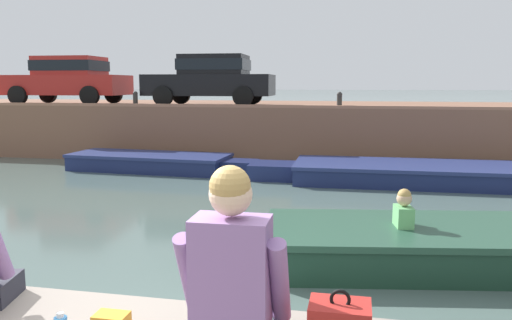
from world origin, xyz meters
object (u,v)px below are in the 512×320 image
at_px(car_leftmost_red, 68,78).
at_px(mooring_bollard_mid, 339,99).
at_px(boat_moored_west_navy, 156,162).
at_px(boat_moored_central_navy, 407,173).
at_px(mooring_bollard_west, 135,98).
at_px(person_seated_right, 234,286).
at_px(car_left_inner_black, 212,78).
at_px(motorboat_passing, 440,246).

xyz_separation_m(car_leftmost_red, mooring_bollard_mid, (8.89, -1.14, -0.61)).
xyz_separation_m(boat_moored_west_navy, boat_moored_central_navy, (6.40, -0.42, 0.01)).
distance_m(mooring_bollard_west, person_seated_right, 13.16).
bearing_deg(boat_moored_west_navy, mooring_bollard_mid, 18.58).
bearing_deg(mooring_bollard_west, person_seated_right, -63.06).
xyz_separation_m(car_left_inner_black, person_seated_right, (3.93, -12.87, -1.15)).
distance_m(boat_moored_central_navy, mooring_bollard_mid, 3.09).
xyz_separation_m(boat_moored_west_navy, car_leftmost_red, (-4.17, 2.73, 2.26)).
relative_size(car_leftmost_red, car_left_inner_black, 1.01).
bearing_deg(boat_moored_central_navy, motorboat_passing, -90.99).
distance_m(boat_moored_west_navy, mooring_bollard_mid, 5.25).
xyz_separation_m(mooring_bollard_west, mooring_bollard_mid, (6.00, 0.00, 0.00)).
bearing_deg(motorboat_passing, person_seated_right, -111.05).
height_order(boat_moored_central_navy, car_leftmost_red, car_leftmost_red).
bearing_deg(mooring_bollard_west, boat_moored_central_navy, -14.62).
bearing_deg(person_seated_right, motorboat_passing, 68.95).
bearing_deg(boat_moored_west_navy, car_left_inner_black, 74.73).
height_order(boat_moored_west_navy, car_left_inner_black, car_left_inner_black).
relative_size(boat_moored_west_navy, motorboat_passing, 0.87).
height_order(mooring_bollard_west, person_seated_right, mooring_bollard_west).
bearing_deg(mooring_bollard_mid, car_left_inner_black, 163.96).
relative_size(car_left_inner_black, person_seated_right, 4.13).
bearing_deg(car_left_inner_black, person_seated_right, -73.01).
bearing_deg(boat_moored_central_navy, boat_moored_west_navy, 176.27).
xyz_separation_m(car_left_inner_black, mooring_bollard_mid, (3.98, -1.14, -0.61)).
bearing_deg(person_seated_right, mooring_bollard_mid, 89.78).
height_order(motorboat_passing, person_seated_right, person_seated_right).
distance_m(boat_moored_west_navy, motorboat_passing, 8.64).
relative_size(mooring_bollard_west, person_seated_right, 0.46).
distance_m(car_leftmost_red, car_left_inner_black, 4.91).
bearing_deg(person_seated_right, boat_moored_central_navy, 79.93).
bearing_deg(mooring_bollard_mid, boat_moored_west_navy, -161.42).
bearing_deg(mooring_bollard_west, boat_moored_west_navy, -51.07).
bearing_deg(boat_moored_west_navy, person_seated_right, -65.24).
height_order(boat_moored_west_navy, boat_moored_central_navy, boat_moored_central_navy).
relative_size(motorboat_passing, person_seated_right, 6.11).
relative_size(motorboat_passing, car_leftmost_red, 1.47).
bearing_deg(motorboat_passing, boat_moored_central_navy, 89.01).
xyz_separation_m(boat_moored_central_navy, motorboat_passing, (-0.09, -5.48, 0.03)).
bearing_deg(mooring_bollard_west, motorboat_passing, -44.59).
relative_size(car_leftmost_red, person_seated_right, 4.16).
xyz_separation_m(boat_moored_west_navy, mooring_bollard_mid, (4.72, 1.59, 1.65)).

